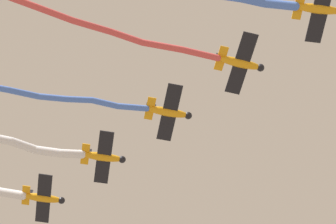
# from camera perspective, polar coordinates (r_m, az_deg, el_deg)

# --- Properties ---
(airplane_lead) EXTENTS (4.89, 6.40, 1.58)m
(airplane_lead) POSITION_cam_1_polar(r_m,az_deg,el_deg) (55.40, 14.44, 9.61)
(airplane_lead) COLOR orange
(airplane_left_wing) EXTENTS (4.82, 6.39, 1.58)m
(airplane_left_wing) POSITION_cam_1_polar(r_m,az_deg,el_deg) (56.16, 7.04, 4.71)
(airplane_left_wing) COLOR orange
(smoke_trail_left_wing) EXTENTS (34.26, 2.96, 1.66)m
(smoke_trail_left_wing) POSITION_cam_1_polar(r_m,az_deg,el_deg) (55.45, -12.14, 10.02)
(smoke_trail_left_wing) COLOR #DB4C4C
(airplane_right_wing) EXTENTS (4.85, 6.40, 1.58)m
(airplane_right_wing) POSITION_cam_1_polar(r_m,az_deg,el_deg) (58.19, 0.10, -0.01)
(airplane_right_wing) COLOR orange
(smoke_trail_right_wing) EXTENTS (26.71, 4.00, 3.07)m
(smoke_trail_right_wing) POSITION_cam_1_polar(r_m,az_deg,el_deg) (57.42, -15.09, 2.41)
(smoke_trail_right_wing) COLOR #4C75DB
(airplane_slot) EXTENTS (4.87, 6.40, 1.58)m
(airplane_slot) POSITION_cam_1_polar(r_m,az_deg,el_deg) (61.37, -6.24, -4.33)
(airplane_slot) COLOR orange
(smoke_trail_slot) EXTENTS (14.66, 3.14, 1.81)m
(smoke_trail_slot) POSITION_cam_1_polar(r_m,az_deg,el_deg) (62.23, -14.66, -2.77)
(smoke_trail_slot) COLOR white
(airplane_trail) EXTENTS (4.87, 6.40, 1.58)m
(airplane_trail) POSITION_cam_1_polar(r_m,az_deg,el_deg) (65.53, -11.93, -8.13)
(airplane_trail) COLOR orange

